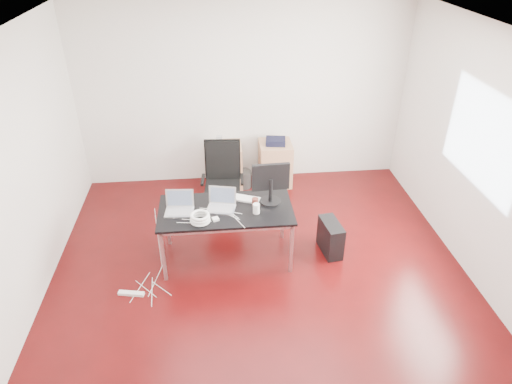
{
  "coord_description": "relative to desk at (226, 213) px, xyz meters",
  "views": [
    {
      "loc": [
        -0.46,
        -4.17,
        3.7
      ],
      "look_at": [
        0.0,
        0.55,
        0.85
      ],
      "focal_mm": 32.0,
      "sensor_mm": 36.0,
      "label": 1
    }
  ],
  "objects": [
    {
      "name": "laptop_left",
      "position": [
        -0.54,
        0.02,
        0.11
      ],
      "size": [
        0.35,
        0.28,
        0.23
      ],
      "rotation": [
        0.0,
        0.0,
        -0.08
      ],
      "color": "silver",
      "rests_on": "desk"
    },
    {
      "name": "cable_coil",
      "position": [
        -0.3,
        -0.24,
        0.11
      ],
      "size": [
        0.24,
        0.24,
        0.11
      ],
      "rotation": [
        0.0,
        0.0,
        -0.41
      ],
      "color": "white",
      "rests_on": "desk"
    },
    {
      "name": "office_chair",
      "position": [
        -0.01,
        1.0,
        -0.07
      ],
      "size": [
        0.51,
        0.53,
        1.08
      ],
      "rotation": [
        0.0,
        0.0,
        -0.07
      ],
      "color": "black",
      "rests_on": "ground"
    },
    {
      "name": "pc_tower",
      "position": [
        1.32,
        -0.01,
        -0.46
      ],
      "size": [
        0.26,
        0.47,
        0.44
      ],
      "primitive_type": "cube",
      "rotation": [
        0.0,
        0.0,
        0.14
      ],
      "color": "black",
      "rests_on": "ground"
    },
    {
      "name": "wastebasket",
      "position": [
        0.34,
        1.75,
        -0.54
      ],
      "size": [
        0.27,
        0.27,
        0.28
      ],
      "primitive_type": "cylinder",
      "rotation": [
        0.0,
        0.0,
        -0.15
      ],
      "color": "black",
      "rests_on": "ground"
    },
    {
      "name": "power_adapter",
      "position": [
        -0.13,
        -0.22,
        0.07
      ],
      "size": [
        0.09,
        0.09,
        0.03
      ],
      "primitive_type": "cube",
      "rotation": [
        0.0,
        0.0,
        0.33
      ],
      "color": "white",
      "rests_on": "desk"
    },
    {
      "name": "navy_garment",
      "position": [
        0.85,
        1.82,
        0.07
      ],
      "size": [
        0.33,
        0.28,
        0.09
      ],
      "primitive_type": "cube",
      "rotation": [
        0.0,
        0.0,
        -0.15
      ],
      "color": "black",
      "rests_on": "filing_cabinet_right"
    },
    {
      "name": "speaker",
      "position": [
        -0.02,
        1.79,
        0.11
      ],
      "size": [
        0.09,
        0.08,
        0.18
      ],
      "primitive_type": "cube",
      "rotation": [
        0.0,
        0.0,
        -0.05
      ],
      "color": "#9E9E9E",
      "rests_on": "filing_cabinet_left"
    },
    {
      "name": "filing_cabinet_right",
      "position": [
        0.85,
        1.84,
        -0.33
      ],
      "size": [
        0.5,
        0.5,
        0.7
      ],
      "primitive_type": "cube",
      "color": "#A77553",
      "rests_on": "ground"
    },
    {
      "name": "monitor",
      "position": [
        0.55,
        0.12,
        0.34
      ],
      "size": [
        0.45,
        0.26,
        0.51
      ],
      "rotation": [
        0.0,
        0.0,
        0.05
      ],
      "color": "black",
      "rests_on": "desk"
    },
    {
      "name": "laptop_right",
      "position": [
        -0.05,
        0.04,
        0.11
      ],
      "size": [
        0.38,
        0.32,
        0.23
      ],
      "rotation": [
        0.0,
        0.0,
        -0.22
      ],
      "color": "silver",
      "rests_on": "desk"
    },
    {
      "name": "cup_brown",
      "position": [
        0.36,
        0.04,
        0.1
      ],
      "size": [
        0.09,
        0.09,
        0.1
      ],
      "primitive_type": "cylinder",
      "rotation": [
        0.0,
        0.0,
        0.17
      ],
      "color": "maroon",
      "rests_on": "desk"
    },
    {
      "name": "power_strip",
      "position": [
        -1.13,
        -0.57,
        -0.66
      ],
      "size": [
        0.31,
        0.12,
        0.04
      ],
      "primitive_type": "cube",
      "rotation": [
        0.0,
        0.0,
        -0.2
      ],
      "color": "white",
      "rests_on": "ground"
    },
    {
      "name": "filing_cabinet_left",
      "position": [
        0.06,
        1.84,
        -0.33
      ],
      "size": [
        0.5,
        0.5,
        0.7
      ],
      "primitive_type": "cube",
      "color": "#A77553",
      "rests_on": "ground"
    },
    {
      "name": "desk",
      "position": [
        0.0,
        0.0,
        0.0
      ],
      "size": [
        1.6,
        0.8,
        0.73
      ],
      "color": "black",
      "rests_on": "ground"
    },
    {
      "name": "cup_white",
      "position": [
        0.35,
        -0.12,
        0.11
      ],
      "size": [
        0.09,
        0.09,
        0.12
      ],
      "primitive_type": "cylinder",
      "rotation": [
        0.0,
        0.0,
        0.1
      ],
      "color": "white",
      "rests_on": "desk"
    },
    {
      "name": "room_shell",
      "position": [
        0.42,
        -0.39,
        0.73
      ],
      "size": [
        5.0,
        5.0,
        5.0
      ],
      "color": "#370607",
      "rests_on": "ground"
    },
    {
      "name": "keyboard",
      "position": [
        0.21,
        0.21,
        0.06
      ],
      "size": [
        0.46,
        0.3,
        0.02
      ],
      "primitive_type": "cube",
      "rotation": [
        0.0,
        0.0,
        -0.39
      ],
      "color": "white",
      "rests_on": "desk"
    }
  ]
}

